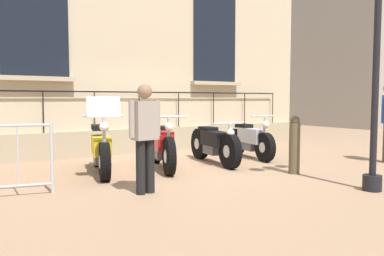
% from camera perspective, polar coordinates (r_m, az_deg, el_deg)
% --- Properties ---
extents(ground_plane, '(60.00, 60.00, 0.00)m').
position_cam_1_polar(ground_plane, '(8.35, -0.74, -5.40)').
color(ground_plane, '#9E7A5B').
extents(building_facade, '(0.82, 11.29, 8.12)m').
position_cam_1_polar(building_facade, '(10.92, -8.76, 17.74)').
color(building_facade, '#C6B28E').
rests_on(building_facade, ground_plane).
extents(motorcycle_yellow, '(2.17, 0.90, 1.44)m').
position_cam_1_polar(motorcycle_yellow, '(7.59, -13.01, -3.13)').
color(motorcycle_yellow, black).
rests_on(motorcycle_yellow, ground_plane).
extents(motorcycle_red, '(2.14, 0.97, 1.09)m').
position_cam_1_polar(motorcycle_red, '(7.91, -4.34, -2.64)').
color(motorcycle_red, black).
rests_on(motorcycle_red, ground_plane).
extents(motorcycle_black, '(2.16, 0.76, 0.92)m').
position_cam_1_polar(motorcycle_black, '(8.53, 3.21, -2.34)').
color(motorcycle_black, black).
rests_on(motorcycle_black, ground_plane).
extents(motorcycle_silver, '(1.93, 0.70, 1.03)m').
position_cam_1_polar(motorcycle_silver, '(9.41, 8.46, -1.82)').
color(motorcycle_silver, black).
rests_on(motorcycle_silver, ground_plane).
extents(lamppost, '(0.29, 0.99, 3.93)m').
position_cam_1_polar(lamppost, '(6.66, 25.32, 15.24)').
color(lamppost, black).
rests_on(lamppost, ground_plane).
extents(bollard, '(0.20, 0.20, 1.09)m').
position_cam_1_polar(bollard, '(7.59, 14.61, -2.33)').
color(bollard, brown).
rests_on(bollard, ground_plane).
extents(pedestrian_standing, '(0.26, 0.53, 1.61)m').
position_cam_1_polar(pedestrian_standing, '(5.81, -6.81, -0.65)').
color(pedestrian_standing, black).
rests_on(pedestrian_standing, ground_plane).
extents(distant_building, '(4.90, 7.56, 10.78)m').
position_cam_1_polar(distant_building, '(24.18, 24.84, 13.35)').
color(distant_building, '#9E9384').
rests_on(distant_building, ground_plane).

